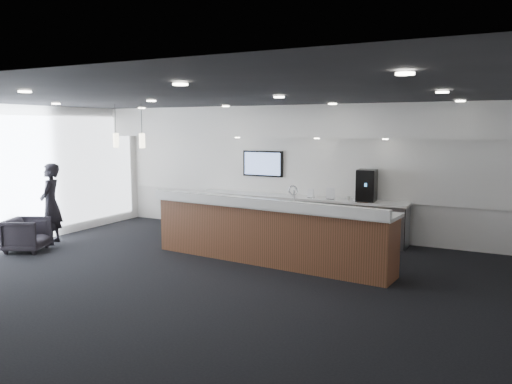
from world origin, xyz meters
The scene contains 22 objects.
ground centered at (0.00, 0.00, 0.00)m, with size 10.00×10.00×0.00m, color black.
ceiling centered at (0.00, 0.00, 3.00)m, with size 10.00×8.00×0.02m, color black.
back_wall centered at (0.00, 4.00, 1.50)m, with size 10.00×0.02×3.00m, color white.
left_wall centered at (-5.00, 0.00, 1.50)m, with size 0.02×8.00×3.00m, color white.
soffit_bulkhead centered at (0.00, 3.55, 2.65)m, with size 10.00×0.90×0.70m, color white.
alcove_panel centered at (0.00, 3.97, 1.60)m, with size 9.80×0.06×1.40m, color white.
window_blinds_wall centered at (-4.96, 0.00, 1.50)m, with size 0.04×7.36×2.55m, color white.
back_credenza centered at (0.00, 3.64, 0.48)m, with size 5.06×0.66×0.95m.
wall_tv centered at (-1.00, 3.91, 1.65)m, with size 1.05×0.08×0.62m.
pendant_left centered at (-2.40, 0.80, 2.25)m, with size 0.12×0.12×0.30m, color beige.
pendant_right centered at (-3.10, 0.80, 2.25)m, with size 0.12×0.12×0.30m, color beige.
ceiling_can_lights centered at (0.00, 0.00, 2.97)m, with size 7.00×5.00×0.02m, color white, non-canonical shape.
service_counter centered at (0.37, 1.36, 0.58)m, with size 4.89×1.23×1.49m.
coffee_machine centered at (1.62, 3.62, 1.29)m, with size 0.41×0.53×0.68m.
info_sign_left centered at (0.38, 3.53, 1.05)m, with size 0.15×0.02×0.21m, color white.
info_sign_right centered at (0.85, 3.53, 1.08)m, with size 0.19×0.02×0.26m, color white.
armchair centered at (-4.40, -0.12, 0.34)m, with size 0.73×0.75×0.69m, color black.
lounge_guest centered at (-4.47, 0.58, 0.88)m, with size 0.64×0.42×1.76m, color black.
cup_0 centered at (1.66, 3.57, 1.00)m, with size 0.11×0.11×0.10m, color white.
cup_1 centered at (1.52, 3.57, 1.00)m, with size 0.11×0.11×0.10m, color white.
cup_2 centered at (1.38, 3.57, 1.00)m, with size 0.11×0.11×0.10m, color white.
cup_3 centered at (1.24, 3.57, 1.00)m, with size 0.11×0.11×0.10m, color white.
Camera 1 is at (4.33, -6.88, 2.52)m, focal length 35.00 mm.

